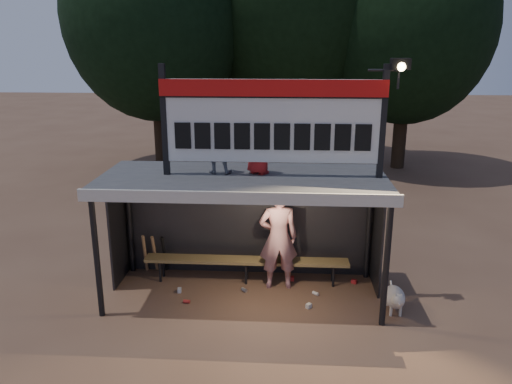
% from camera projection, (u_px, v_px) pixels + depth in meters
% --- Properties ---
extents(ground, '(80.00, 80.00, 0.00)m').
position_uv_depth(ground, '(244.00, 294.00, 9.39)').
color(ground, brown).
rests_on(ground, ground).
extents(player, '(0.79, 0.57, 2.03)m').
position_uv_depth(player, '(278.00, 238.00, 9.41)').
color(player, silver).
rests_on(player, ground).
extents(child_a, '(0.55, 0.44, 1.10)m').
position_uv_depth(child_a, '(217.00, 142.00, 8.76)').
color(child_a, slate).
rests_on(child_a, dugout_shelter).
extents(child_b, '(0.62, 0.58, 1.06)m').
position_uv_depth(child_b, '(259.00, 144.00, 8.69)').
color(child_b, '#A5191A').
rests_on(child_b, dugout_shelter).
extents(dugout_shelter, '(5.10, 2.08, 2.32)m').
position_uv_depth(dugout_shelter, '(245.00, 197.00, 9.10)').
color(dugout_shelter, '#3C3D3F').
rests_on(dugout_shelter, ground).
extents(scoreboard_assembly, '(4.10, 0.27, 1.99)m').
position_uv_depth(scoreboard_assembly, '(276.00, 118.00, 8.40)').
color(scoreboard_assembly, black).
rests_on(scoreboard_assembly, dugout_shelter).
extents(bench, '(4.00, 0.35, 0.48)m').
position_uv_depth(bench, '(246.00, 261.00, 9.79)').
color(bench, olive).
rests_on(bench, ground).
extents(tree_left, '(6.46, 6.46, 9.27)m').
position_uv_depth(tree_left, '(154.00, 15.00, 17.63)').
color(tree_left, black).
rests_on(tree_left, ground).
extents(tree_right, '(6.08, 6.08, 8.72)m').
position_uv_depth(tree_right, '(409.00, 25.00, 17.67)').
color(tree_right, '#2F2115').
rests_on(tree_right, ground).
extents(dog, '(0.36, 0.81, 0.49)m').
position_uv_depth(dog, '(395.00, 297.00, 8.70)').
color(dog, beige).
rests_on(dog, ground).
extents(bats, '(0.48, 0.32, 0.84)m').
position_uv_depth(bats, '(155.00, 253.00, 10.16)').
color(bats, '#A5784D').
rests_on(bats, ground).
extents(litter, '(3.46, 1.18, 0.08)m').
position_uv_depth(litter, '(270.00, 291.00, 9.43)').
color(litter, red).
rests_on(litter, ground).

